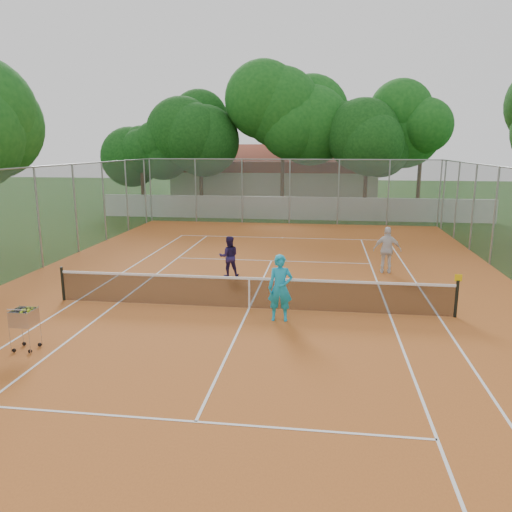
# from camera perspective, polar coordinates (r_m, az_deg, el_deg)

# --- Properties ---
(ground) EXTENTS (120.00, 120.00, 0.00)m
(ground) POSITION_cam_1_polar(r_m,az_deg,el_deg) (15.09, -0.77, -6.05)
(ground) COLOR #173D10
(ground) RESTS_ON ground
(court_pad) EXTENTS (18.00, 34.00, 0.02)m
(court_pad) POSITION_cam_1_polar(r_m,az_deg,el_deg) (15.09, -0.77, -6.01)
(court_pad) COLOR #B45D23
(court_pad) RESTS_ON ground
(court_lines) EXTENTS (10.98, 23.78, 0.01)m
(court_lines) POSITION_cam_1_polar(r_m,az_deg,el_deg) (15.08, -0.77, -5.96)
(court_lines) COLOR white
(court_lines) RESTS_ON court_pad
(tennis_net) EXTENTS (11.88, 0.10, 0.98)m
(tennis_net) POSITION_cam_1_polar(r_m,az_deg,el_deg) (14.93, -0.78, -4.19)
(tennis_net) COLOR black
(tennis_net) RESTS_ON court_pad
(perimeter_fence) EXTENTS (18.00, 34.00, 4.00)m
(perimeter_fence) POSITION_cam_1_polar(r_m,az_deg,el_deg) (14.58, -0.80, 1.43)
(perimeter_fence) COLOR slate
(perimeter_fence) RESTS_ON ground
(boundary_wall) EXTENTS (26.00, 0.30, 1.50)m
(boundary_wall) POSITION_cam_1_polar(r_m,az_deg,el_deg) (33.46, 4.07, 5.48)
(boundary_wall) COLOR silver
(boundary_wall) RESTS_ON ground
(clubhouse) EXTENTS (16.40, 9.00, 4.40)m
(clubhouse) POSITION_cam_1_polar(r_m,az_deg,el_deg) (43.42, 2.31, 9.02)
(clubhouse) COLOR beige
(clubhouse) RESTS_ON ground
(tropical_trees) EXTENTS (29.00, 19.00, 10.00)m
(tropical_trees) POSITION_cam_1_polar(r_m,az_deg,el_deg) (36.21, 4.49, 12.74)
(tropical_trees) COLOR #0D350F
(tropical_trees) RESTS_ON ground
(player_near) EXTENTS (0.70, 0.47, 1.87)m
(player_near) POSITION_cam_1_polar(r_m,az_deg,el_deg) (13.82, 2.79, -3.66)
(player_near) COLOR #179FCB
(player_near) RESTS_ON court_pad
(player_far_left) EXTENTS (0.86, 0.74, 1.52)m
(player_far_left) POSITION_cam_1_polar(r_m,az_deg,el_deg) (18.54, -3.11, -0.05)
(player_far_left) COLOR #211849
(player_far_left) RESTS_ON court_pad
(player_far_right) EXTENTS (1.08, 0.52, 1.79)m
(player_far_right) POSITION_cam_1_polar(r_m,az_deg,el_deg) (19.65, 14.77, 0.67)
(player_far_right) COLOR silver
(player_far_right) RESTS_ON court_pad
(ball_hopper) EXTENTS (0.59, 0.59, 1.10)m
(ball_hopper) POSITION_cam_1_polar(r_m,az_deg,el_deg) (13.13, -24.90, -7.48)
(ball_hopper) COLOR silver
(ball_hopper) RESTS_ON court_pad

